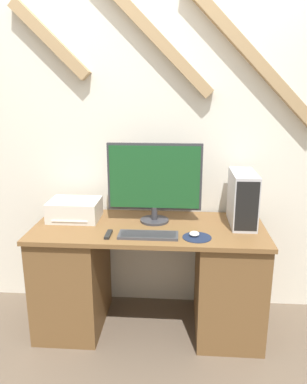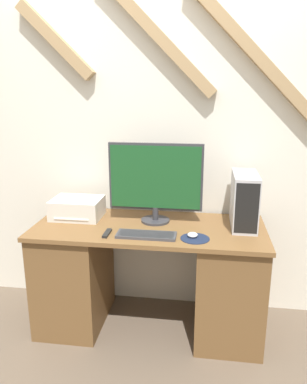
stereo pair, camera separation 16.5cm
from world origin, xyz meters
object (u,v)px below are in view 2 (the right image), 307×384
(computer_tower, at_px, (244,200))
(remote_control, at_px, (107,233))
(keyboard, at_px, (146,235))
(mouse, at_px, (193,235))
(printer, at_px, (77,208))
(monitor, at_px, (156,180))

(computer_tower, bearing_deg, remote_control, -162.28)
(keyboard, height_order, mouse, mouse)
(keyboard, bearing_deg, printer, 152.51)
(mouse, distance_m, computer_tower, 0.45)
(keyboard, bearing_deg, mouse, 4.68)
(monitor, xyz_separation_m, mouse, (0.28, -0.26, -0.29))
(monitor, bearing_deg, printer, 179.58)
(mouse, bearing_deg, keyboard, -175.32)
(mouse, relative_size, printer, 0.20)
(keyboard, xyz_separation_m, remote_control, (-0.26, -0.00, -0.00))
(mouse, relative_size, remote_control, 0.52)
(mouse, distance_m, printer, 0.90)
(monitor, relative_size, mouse, 9.16)
(mouse, distance_m, remote_control, 0.56)
(printer, xyz_separation_m, remote_control, (0.30, -0.30, -0.06))
(computer_tower, bearing_deg, printer, 179.48)
(computer_tower, height_order, printer, computer_tower)
(keyboard, height_order, remote_control, keyboard)
(mouse, xyz_separation_m, remote_control, (-0.56, -0.03, -0.01))
(remote_control, bearing_deg, computer_tower, 17.72)
(monitor, distance_m, remote_control, 0.50)
(printer, distance_m, remote_control, 0.43)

